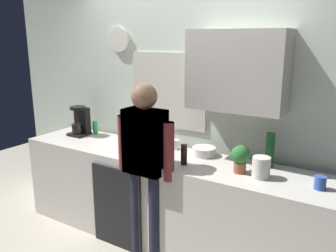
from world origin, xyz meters
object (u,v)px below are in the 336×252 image
object	(u,v)px
cup_white_mug	(176,144)
mixing_bowl	(204,151)
storage_canister	(261,167)
person_at_sink	(145,158)
bottle_red_vinegar	(139,148)
bottle_dark_sauce	(184,155)
person_guest	(145,158)
potted_plant	(240,157)
bottle_green_wine	(270,150)
dish_soap	(95,127)
cup_blue_mug	(320,183)
cup_terracotta_mug	(156,149)
coffee_maker	(80,122)

from	to	relation	value
cup_white_mug	mixing_bowl	bearing A→B (deg)	-4.61
storage_canister	person_at_sink	world-z (taller)	person_at_sink
bottle_red_vinegar	person_at_sink	distance (m)	0.17
bottle_dark_sauce	cup_white_mug	bearing A→B (deg)	130.34
bottle_red_vinegar	cup_white_mug	world-z (taller)	bottle_red_vinegar
person_at_sink	bottle_red_vinegar	bearing A→B (deg)	150.27
storage_canister	person_guest	world-z (taller)	person_guest
potted_plant	bottle_green_wine	bearing A→B (deg)	56.64
dish_soap	storage_canister	bearing A→B (deg)	-7.58
cup_blue_mug	dish_soap	bearing A→B (deg)	174.11
storage_canister	person_guest	bearing A→B (deg)	-164.87
cup_terracotta_mug	bottle_dark_sauce	bearing A→B (deg)	-17.51
cup_terracotta_mug	potted_plant	size ratio (longest dim) A/B	0.40
bottle_green_wine	cup_white_mug	xyz separation A→B (m)	(-0.93, 0.00, -0.10)
person_guest	cup_terracotta_mug	bearing A→B (deg)	-62.91
dish_soap	person_at_sink	distance (m)	1.19
cup_white_mug	person_at_sink	bearing A→B (deg)	-89.40
bottle_red_vinegar	dish_soap	bearing A→B (deg)	155.45
bottle_dark_sauce	dish_soap	world-z (taller)	same
coffee_maker	mixing_bowl	size ratio (longest dim) A/B	1.50
dish_soap	person_at_sink	world-z (taller)	person_at_sink
coffee_maker	person_at_sink	size ratio (longest dim) A/B	0.21
storage_canister	person_at_sink	bearing A→B (deg)	-164.87
coffee_maker	cup_white_mug	size ratio (longest dim) A/B	3.47
cup_blue_mug	dish_soap	xyz separation A→B (m)	(-2.44, 0.25, 0.03)
bottle_dark_sauce	storage_canister	size ratio (longest dim) A/B	1.06
bottle_green_wine	cup_white_mug	world-z (taller)	bottle_green_wine
cup_blue_mug	person_guest	world-z (taller)	person_guest
cup_terracotta_mug	person_at_sink	size ratio (longest dim) A/B	0.06
mixing_bowl	person_guest	size ratio (longest dim) A/B	0.14
cup_white_mug	potted_plant	world-z (taller)	potted_plant
coffee_maker	bottle_dark_sauce	world-z (taller)	coffee_maker
bottle_red_vinegar	bottle_dark_sauce	size ratio (longest dim) A/B	1.22
cup_terracotta_mug	person_at_sink	bearing A→B (deg)	-73.31
coffee_maker	cup_white_mug	world-z (taller)	coffee_maker
potted_plant	person_at_sink	xyz separation A→B (m)	(-0.75, -0.27, -0.07)
potted_plant	storage_canister	bearing A→B (deg)	-4.41
bottle_green_wine	dish_soap	world-z (taller)	bottle_green_wine
bottle_red_vinegar	cup_blue_mug	xyz separation A→B (m)	(1.50, 0.18, -0.06)
coffee_maker	potted_plant	xyz separation A→B (m)	(1.94, -0.14, -0.01)
bottle_green_wine	person_guest	xyz separation A→B (m)	(-0.92, -0.52, -0.09)
person_at_sink	storage_canister	bearing A→B (deg)	19.41
cup_white_mug	storage_canister	world-z (taller)	storage_canister
cup_blue_mug	cup_white_mug	bearing A→B (deg)	169.57
dish_soap	storage_canister	size ratio (longest dim) A/B	1.06
coffee_maker	person_at_sink	distance (m)	1.26
potted_plant	bottle_dark_sauce	bearing A→B (deg)	-170.76
dish_soap	bottle_dark_sauce	bearing A→B (deg)	-13.78
bottle_green_wine	cup_blue_mug	distance (m)	0.52
bottle_green_wine	mixing_bowl	size ratio (longest dim) A/B	1.36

